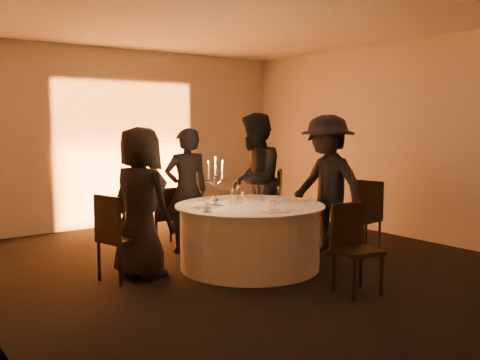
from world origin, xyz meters
TOP-DOWN VIEW (x-y plane):
  - floor at (0.00, 0.00)m, footprint 7.00×7.00m
  - ceiling at (0.00, 0.00)m, footprint 7.00×7.00m
  - wall_back at (0.00, 3.50)m, footprint 7.00×0.00m
  - wall_right at (3.00, 0.00)m, footprint 0.00×7.00m
  - uplighter_fixture at (0.00, 3.20)m, footprint 0.25×0.12m
  - banquet_table at (0.00, 0.00)m, footprint 1.80×1.80m
  - chair_left at (-1.55, 0.39)m, footprint 0.52×0.52m
  - chair_back_left at (-0.30, 1.59)m, footprint 0.43×0.43m
  - chair_back_right at (1.37, 1.24)m, footprint 0.64×0.64m
  - chair_right at (1.73, -0.29)m, footprint 0.49×0.49m
  - chair_front at (0.30, -1.38)m, footprint 0.47×0.47m
  - guest_left at (-1.25, 0.39)m, footprint 0.77×0.96m
  - guest_back_left at (-0.21, 1.13)m, footprint 0.68×0.51m
  - guest_back_right at (0.70, 0.81)m, footprint 1.16×1.14m
  - guest_right at (1.29, -0.02)m, footprint 0.71×1.21m
  - plate_left at (-0.51, 0.13)m, footprint 0.36×0.30m
  - plate_back_left at (-0.15, 0.57)m, footprint 0.36×0.26m
  - plate_back_right at (0.36, 0.47)m, footprint 0.35×0.24m
  - plate_right at (0.62, -0.13)m, footprint 0.36×0.29m
  - plate_front at (-0.05, -0.61)m, footprint 0.36×0.25m
  - coffee_cup at (-0.70, -0.15)m, footprint 0.11×0.11m
  - candelabra at (-0.40, 0.14)m, footprint 0.25×0.12m
  - wine_glass_a at (0.07, 0.38)m, footprint 0.07×0.07m
  - wine_glass_b at (0.30, 0.26)m, footprint 0.07×0.07m
  - wine_glass_c at (-0.18, 0.14)m, footprint 0.07×0.07m
  - wine_glass_d at (0.39, -0.08)m, footprint 0.07×0.07m
  - wine_glass_e at (-0.25, -0.16)m, footprint 0.07×0.07m
  - wine_glass_f at (0.35, 0.20)m, footprint 0.07×0.07m
  - tumbler_a at (-0.05, 0.14)m, footprint 0.07×0.07m
  - tumbler_b at (-0.33, -0.12)m, footprint 0.07×0.07m
  - tumbler_c at (0.27, 0.10)m, footprint 0.07×0.07m
  - tumbler_d at (0.05, -0.37)m, footprint 0.07×0.07m

SIDE VIEW (x-z plane):
  - floor at x=0.00m, z-range 0.00..0.00m
  - uplighter_fixture at x=0.00m, z-range 0.00..0.10m
  - banquet_table at x=0.00m, z-range 0.00..0.77m
  - chair_back_left at x=-0.30m, z-range 0.05..0.90m
  - chair_front at x=0.30m, z-range 0.06..0.97m
  - chair_right at x=1.73m, z-range 0.06..1.03m
  - chair_left at x=-1.55m, z-range 0.06..1.03m
  - chair_back_right at x=1.37m, z-range 0.07..1.10m
  - plate_back_right at x=0.36m, z-range 0.77..0.78m
  - plate_front at x=-0.05m, z-range 0.77..0.78m
  - plate_left at x=-0.51m, z-range 0.74..0.83m
  - plate_right at x=0.62m, z-range 0.74..0.83m
  - plate_back_left at x=-0.15m, z-range 0.75..0.83m
  - coffee_cup at x=-0.70m, z-range 0.77..0.83m
  - tumbler_a at x=-0.05m, z-range 0.77..0.86m
  - tumbler_b at x=-0.33m, z-range 0.77..0.86m
  - tumbler_c at x=0.27m, z-range 0.77..0.86m
  - tumbler_d at x=0.05m, z-range 0.77..0.86m
  - guest_back_left at x=-0.21m, z-range 0.00..1.68m
  - guest_left at x=-1.25m, z-range 0.00..1.71m
  - wine_glass_a at x=0.07m, z-range 0.81..1.00m
  - wine_glass_b at x=0.30m, z-range 0.81..1.00m
  - wine_glass_c at x=-0.18m, z-range 0.81..1.00m
  - wine_glass_d at x=0.39m, z-range 0.81..1.00m
  - wine_glass_e at x=-0.25m, z-range 0.81..1.00m
  - wine_glass_f at x=0.35m, z-range 0.81..1.00m
  - guest_right at x=1.29m, z-range 0.00..1.86m
  - guest_back_right at x=0.70m, z-range 0.00..1.89m
  - candelabra at x=-0.40m, z-range 0.68..1.27m
  - wall_back at x=0.00m, z-range -2.00..5.00m
  - wall_right at x=3.00m, z-range -2.00..5.00m
  - ceiling at x=0.00m, z-range 3.00..3.00m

